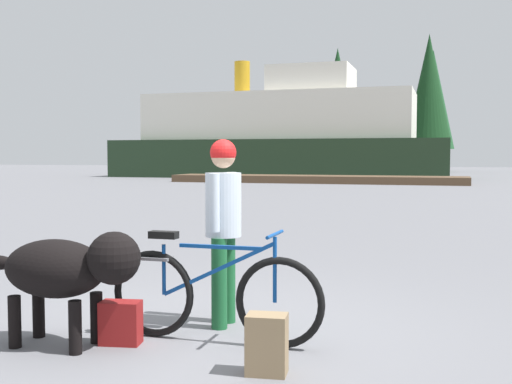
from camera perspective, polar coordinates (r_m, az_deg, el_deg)
The scene contains 11 objects.
ground_plane at distance 5.50m, azimuth -4.62°, elevation -12.72°, with size 160.00×160.00×0.00m, color slate.
bicycle at distance 5.16m, azimuth -3.97°, elevation -9.30°, with size 1.83×0.44×0.92m.
person_cyclist at distance 5.56m, azimuth -2.99°, elevation -2.09°, with size 0.32×0.53×1.67m.
dog at distance 5.20m, azimuth -16.85°, elevation -6.73°, with size 1.45×0.55×0.94m.
backpack at distance 4.47m, azimuth 1.00°, elevation -13.72°, with size 0.28×0.20×0.42m, color #8C7251.
handbag_pannier at distance 5.26m, azimuth -12.24°, elevation -11.58°, with size 0.32×0.18×0.35m, color maroon.
dock_pier at distance 34.77m, azimuth 5.49°, elevation 1.17°, with size 16.23×2.75×0.40m, color brown.
ferry_boat at distance 44.05m, azimuth 2.29°, elevation 5.07°, with size 22.98×7.48×8.18m.
pine_tree_far_left at distance 59.21m, azimuth 7.44°, elevation 8.64°, with size 3.96×3.96×11.45m.
pine_tree_center at distance 58.41m, azimuth 15.48°, elevation 9.10°, with size 3.97×3.97×12.29m.
pine_tree_mid_back at distance 62.44m, azimuth 15.83°, elevation 8.11°, with size 4.09×4.09×11.53m.
Camera 1 is at (1.97, -4.91, 1.52)m, focal length 43.84 mm.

